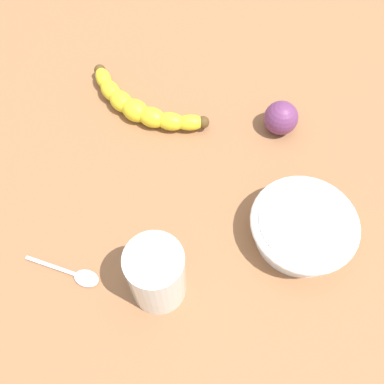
{
  "coord_description": "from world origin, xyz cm",
  "views": [
    {
      "loc": [
        -7.73,
        33.71,
        60.26
      ],
      "look_at": [
        -3.93,
        2.05,
        5.0
      ],
      "focal_mm": 40.02,
      "sensor_mm": 36.0,
      "label": 1
    }
  ],
  "objects_px": {
    "smoothie_glass": "(157,276)",
    "ceramic_bowl": "(303,227)",
    "banana": "(139,106)",
    "plum_fruit": "(281,118)",
    "teaspoon": "(82,277)"
  },
  "relations": [
    {
      "from": "ceramic_bowl",
      "to": "plum_fruit",
      "type": "height_order",
      "value": "plum_fruit"
    },
    {
      "from": "banana",
      "to": "smoothie_glass",
      "type": "relative_size",
      "value": 2.01
    },
    {
      "from": "ceramic_bowl",
      "to": "teaspoon",
      "type": "relative_size",
      "value": 1.34
    },
    {
      "from": "banana",
      "to": "ceramic_bowl",
      "type": "height_order",
      "value": "ceramic_bowl"
    },
    {
      "from": "ceramic_bowl",
      "to": "teaspoon",
      "type": "bearing_deg",
      "value": 18.52
    },
    {
      "from": "banana",
      "to": "ceramic_bowl",
      "type": "relative_size",
      "value": 1.45
    },
    {
      "from": "banana",
      "to": "plum_fruit",
      "type": "height_order",
      "value": "plum_fruit"
    },
    {
      "from": "banana",
      "to": "ceramic_bowl",
      "type": "xyz_separation_m",
      "value": [
        -0.27,
        0.2,
        0.01
      ]
    },
    {
      "from": "ceramic_bowl",
      "to": "teaspoon",
      "type": "height_order",
      "value": "ceramic_bowl"
    },
    {
      "from": "plum_fruit",
      "to": "teaspoon",
      "type": "height_order",
      "value": "plum_fruit"
    },
    {
      "from": "smoothie_glass",
      "to": "ceramic_bowl",
      "type": "height_order",
      "value": "smoothie_glass"
    },
    {
      "from": "banana",
      "to": "plum_fruit",
      "type": "xyz_separation_m",
      "value": [
        -0.24,
        0.01,
        0.01
      ]
    },
    {
      "from": "ceramic_bowl",
      "to": "teaspoon",
      "type": "distance_m",
      "value": 0.31
    },
    {
      "from": "smoothie_glass",
      "to": "ceramic_bowl",
      "type": "bearing_deg",
      "value": -151.79
    },
    {
      "from": "ceramic_bowl",
      "to": "plum_fruit",
      "type": "bearing_deg",
      "value": -80.4
    }
  ]
}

